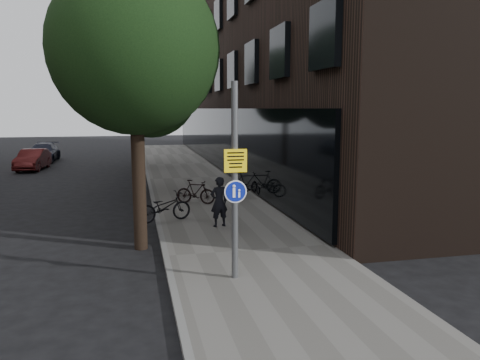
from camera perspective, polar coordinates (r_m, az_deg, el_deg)
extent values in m
plane|color=black|center=(9.40, 5.20, -15.15)|extent=(120.00, 120.00, 0.00)
cube|color=slate|center=(18.78, -3.53, -2.79)|extent=(4.50, 60.00, 0.12)
cube|color=slate|center=(18.56, -10.41, -3.04)|extent=(0.15, 60.00, 0.13)
cube|color=black|center=(32.60, 7.82, 17.81)|extent=(12.00, 40.00, 18.00)
cylinder|color=black|center=(12.86, -12.18, -1.34)|extent=(0.36, 0.36, 3.20)
sphere|color=black|center=(12.76, -12.73, 15.26)|extent=(4.40, 4.40, 4.40)
sphere|color=black|center=(13.49, -10.87, 10.69)|extent=(2.64, 2.64, 2.64)
cylinder|color=black|center=(21.28, -12.50, 2.57)|extent=(0.36, 0.36, 3.20)
sphere|color=black|center=(21.22, -12.83, 12.55)|extent=(5.00, 5.00, 5.00)
sphere|color=black|center=(21.98, -11.69, 9.83)|extent=(3.00, 3.00, 3.00)
cylinder|color=black|center=(30.25, -12.64, 4.32)|extent=(0.36, 0.36, 3.20)
sphere|color=black|center=(30.20, -12.88, 11.34)|extent=(5.00, 5.00, 5.00)
sphere|color=black|center=(30.98, -12.07, 9.44)|extent=(3.00, 3.00, 3.00)
cylinder|color=#595B5E|center=(9.97, -0.65, -0.28)|extent=(0.14, 0.14, 4.24)
cube|color=yellow|center=(9.90, -0.65, 2.41)|extent=(0.49, 0.03, 0.49)
cylinder|color=#0E1D9A|center=(10.00, -0.65, -1.35)|extent=(0.43, 0.02, 0.43)
cylinder|color=white|center=(10.00, -0.65, -1.35)|extent=(0.49, 0.02, 0.49)
imported|color=black|center=(14.66, -2.58, -2.67)|extent=(0.65, 0.50, 1.58)
imported|color=black|center=(19.45, 1.35, -0.92)|extent=(1.72, 1.02, 0.85)
imported|color=black|center=(20.14, 0.84, -0.36)|extent=(1.72, 0.63, 1.01)
imported|color=black|center=(15.54, -9.24, -3.27)|extent=(1.95, 1.18, 0.97)
imported|color=black|center=(18.27, -5.43, -1.45)|extent=(1.59, 1.11, 0.94)
imported|color=#521717|center=(31.99, -23.95, 2.29)|extent=(1.66, 4.00, 1.29)
imported|color=black|center=(36.67, -22.86, 3.11)|extent=(1.91, 4.59, 1.33)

